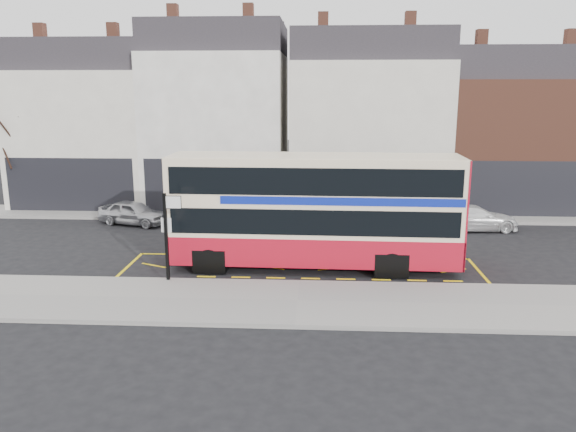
# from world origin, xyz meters

# --- Properties ---
(ground) EXTENTS (120.00, 120.00, 0.00)m
(ground) POSITION_xyz_m (0.00, 0.00, 0.00)
(ground) COLOR black
(ground) RESTS_ON ground
(pavement) EXTENTS (40.00, 4.00, 0.15)m
(pavement) POSITION_xyz_m (0.00, -2.30, 0.07)
(pavement) COLOR gray
(pavement) RESTS_ON ground
(kerb) EXTENTS (40.00, 0.15, 0.15)m
(kerb) POSITION_xyz_m (0.00, -0.38, 0.07)
(kerb) COLOR gray
(kerb) RESTS_ON ground
(far_pavement) EXTENTS (50.00, 3.00, 0.15)m
(far_pavement) POSITION_xyz_m (0.00, 11.00, 0.07)
(far_pavement) COLOR gray
(far_pavement) RESTS_ON ground
(road_markings) EXTENTS (14.00, 3.40, 0.01)m
(road_markings) POSITION_xyz_m (0.00, 1.60, 0.01)
(road_markings) COLOR yellow
(road_markings) RESTS_ON ground
(terrace_far_left) EXTENTS (8.00, 8.01, 10.80)m
(terrace_far_left) POSITION_xyz_m (-13.50, 14.99, 4.82)
(terrace_far_left) COLOR white
(terrace_far_left) RESTS_ON ground
(terrace_left) EXTENTS (8.00, 8.01, 11.80)m
(terrace_left) POSITION_xyz_m (-5.50, 14.99, 5.32)
(terrace_left) COLOR white
(terrace_left) RESTS_ON ground
(terrace_green_shop) EXTENTS (9.00, 8.01, 11.30)m
(terrace_green_shop) POSITION_xyz_m (3.50, 14.99, 5.07)
(terrace_green_shop) COLOR white
(terrace_green_shop) RESTS_ON ground
(terrace_right) EXTENTS (9.00, 8.01, 10.30)m
(terrace_right) POSITION_xyz_m (12.50, 14.99, 4.57)
(terrace_right) COLOR brown
(terrace_right) RESTS_ON ground
(double_decker_bus) EXTENTS (11.33, 2.83, 4.51)m
(double_decker_bus) POSITION_xyz_m (0.53, 1.72, 2.37)
(double_decker_bus) COLOR #F7E1BC
(double_decker_bus) RESTS_ON ground
(bus_stop_post) EXTENTS (0.80, 0.14, 3.23)m
(bus_stop_post) POSITION_xyz_m (-4.77, -0.48, 2.07)
(bus_stop_post) COLOR black
(bus_stop_post) RESTS_ON pavement
(car_silver) EXTENTS (3.99, 2.49, 1.27)m
(car_silver) POSITION_xyz_m (-9.10, 8.56, 0.63)
(car_silver) COLOR #BABABF
(car_silver) RESTS_ON ground
(car_grey) EXTENTS (3.99, 1.87, 1.27)m
(car_grey) POSITION_xyz_m (1.71, 9.76, 0.63)
(car_grey) COLOR #3E4045
(car_grey) RESTS_ON ground
(car_white) EXTENTS (4.54, 2.20, 1.27)m
(car_white) POSITION_xyz_m (8.51, 8.30, 0.64)
(car_white) COLOR white
(car_white) RESTS_ON ground
(street_tree_left) EXTENTS (3.28, 3.28, 7.09)m
(street_tree_left) POSITION_xyz_m (-16.97, 11.87, 4.84)
(street_tree_left) COLOR black
(street_tree_left) RESTS_ON ground
(street_tree_right) EXTENTS (2.29, 2.29, 4.95)m
(street_tree_right) POSITION_xyz_m (5.26, 12.25, 3.37)
(street_tree_right) COLOR black
(street_tree_right) RESTS_ON ground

